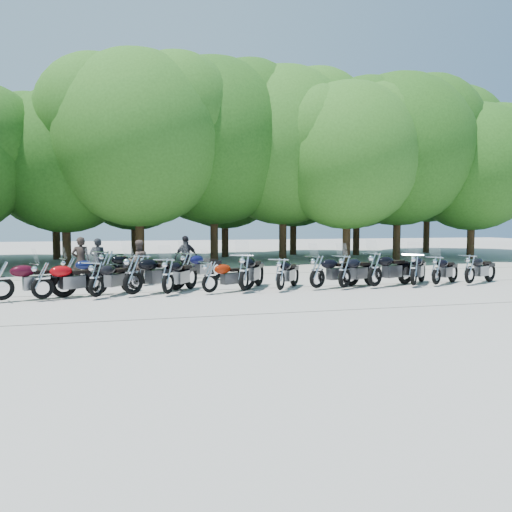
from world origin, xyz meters
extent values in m
plane|color=gray|center=(0.00, 0.00, 0.00)|extent=(90.00, 90.00, 0.00)
cylinder|color=#3A2614|center=(-7.25, 12.84, 1.65)|extent=(0.44, 0.44, 3.31)
sphere|color=#286319|center=(-7.25, 12.84, 5.32)|extent=(7.31, 7.31, 7.31)
cylinder|color=#3A2614|center=(-3.57, 11.24, 1.97)|extent=(0.44, 0.44, 3.93)
sphere|color=#357721|center=(-3.57, 11.24, 6.33)|extent=(8.70, 8.70, 8.70)
cylinder|color=#3A2614|center=(0.54, 13.09, 2.06)|extent=(0.44, 0.44, 4.13)
sphere|color=#286319|center=(0.54, 13.09, 6.64)|extent=(9.13, 9.13, 9.13)
cylinder|color=#3A2614|center=(4.61, 13.20, 2.05)|extent=(0.44, 0.44, 4.09)
sphere|color=#357721|center=(4.61, 13.20, 6.58)|extent=(9.04, 9.04, 9.04)
cylinder|color=#3A2614|center=(7.55, 10.82, 1.81)|extent=(0.44, 0.44, 3.62)
sphere|color=#357721|center=(7.55, 10.82, 5.82)|extent=(8.00, 8.00, 8.00)
cylinder|color=#3A2614|center=(11.20, 11.78, 1.99)|extent=(0.44, 0.44, 3.98)
sphere|color=#286319|center=(11.20, 11.78, 6.40)|extent=(8.79, 8.79, 8.79)
cylinder|color=#3A2614|center=(15.83, 11.20, 1.70)|extent=(0.44, 0.44, 3.41)
sphere|color=#286319|center=(15.83, 11.20, 5.48)|extent=(7.53, 7.53, 7.53)
cylinder|color=#3A2614|center=(-8.29, 16.97, 1.76)|extent=(0.44, 0.44, 3.52)
sphere|color=#357721|center=(-8.29, 16.97, 5.66)|extent=(7.78, 7.78, 7.78)
cylinder|color=#3A2614|center=(-3.76, 16.43, 1.71)|extent=(0.44, 0.44, 3.42)
sphere|color=#286319|center=(-3.76, 16.43, 5.50)|extent=(7.56, 7.56, 7.56)
cylinder|color=#3A2614|center=(1.80, 16.47, 1.78)|extent=(0.44, 0.44, 3.56)
sphere|color=#286319|center=(1.80, 16.47, 5.73)|extent=(7.88, 7.88, 7.88)
cylinder|color=#3A2614|center=(6.69, 17.47, 1.88)|extent=(0.44, 0.44, 3.76)
sphere|color=#286319|center=(6.69, 17.47, 6.04)|extent=(8.31, 8.31, 8.31)
cylinder|color=#3A2614|center=(10.68, 16.09, 1.81)|extent=(0.44, 0.44, 3.63)
sphere|color=#357721|center=(10.68, 16.09, 5.83)|extent=(8.02, 8.02, 8.02)
cylinder|color=#3A2614|center=(16.61, 17.02, 2.19)|extent=(0.44, 0.44, 4.37)
sphere|color=#286319|center=(16.61, 17.02, 7.03)|extent=(9.67, 9.67, 9.67)
imported|color=black|center=(-5.79, 3.97, 0.86)|extent=(0.63, 0.42, 1.71)
imported|color=brown|center=(-3.80, 3.83, 0.79)|extent=(0.91, 0.80, 1.59)
imported|color=black|center=(-1.96, 4.92, 0.85)|extent=(1.08, 0.76, 1.70)
imported|color=black|center=(-5.25, 4.70, 0.82)|extent=(0.62, 0.43, 1.64)
camera|label=1|loc=(-4.13, -14.64, 2.26)|focal=35.00mm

